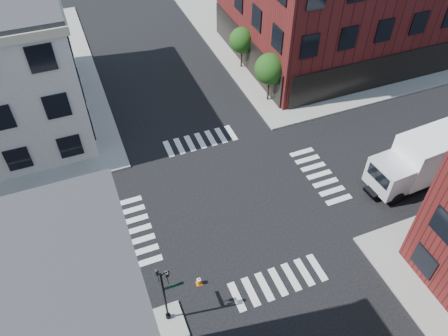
% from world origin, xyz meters
% --- Properties ---
extents(ground, '(120.00, 120.00, 0.00)m').
position_xyz_m(ground, '(0.00, 0.00, 0.00)').
color(ground, black).
rests_on(ground, ground).
extents(sidewalk_ne, '(30.00, 30.00, 0.15)m').
position_xyz_m(sidewalk_ne, '(21.00, 21.00, 0.07)').
color(sidewalk_ne, gray).
rests_on(sidewalk_ne, ground).
extents(tree_near, '(2.69, 2.69, 4.49)m').
position_xyz_m(tree_near, '(7.56, 9.98, 3.16)').
color(tree_near, black).
rests_on(tree_near, ground).
extents(tree_far, '(2.43, 2.43, 4.07)m').
position_xyz_m(tree_far, '(7.56, 15.98, 2.87)').
color(tree_far, black).
rests_on(tree_far, ground).
extents(signal_pole, '(1.29, 1.24, 4.60)m').
position_xyz_m(signal_pole, '(-6.72, -6.68, 2.86)').
color(signal_pole, black).
rests_on(signal_pole, ground).
extents(box_truck, '(8.93, 3.19, 3.98)m').
position_xyz_m(box_truck, '(13.78, -3.02, 2.07)').
color(box_truck, white).
rests_on(box_truck, ground).
extents(traffic_cone, '(0.37, 0.37, 0.66)m').
position_xyz_m(traffic_cone, '(-4.47, -5.35, 0.32)').
color(traffic_cone, orange).
rests_on(traffic_cone, ground).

